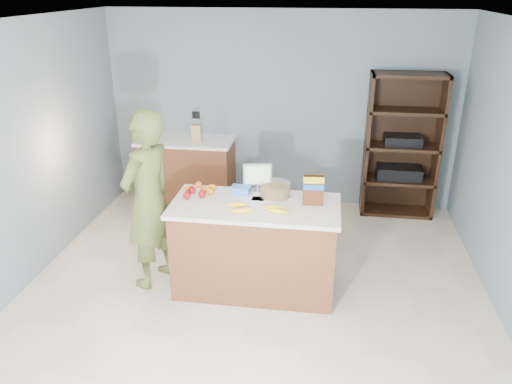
# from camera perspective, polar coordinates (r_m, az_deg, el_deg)

# --- Properties ---
(floor) EXTENTS (4.50, 5.00, 0.02)m
(floor) POSITION_cam_1_polar(r_m,az_deg,el_deg) (4.79, -0.63, -12.74)
(floor) COLOR beige
(floor) RESTS_ON ground
(walls) EXTENTS (4.52, 5.02, 2.51)m
(walls) POSITION_cam_1_polar(r_m,az_deg,el_deg) (4.06, -0.73, 6.59)
(walls) COLOR gray
(walls) RESTS_ON ground
(counter_peninsula) EXTENTS (1.56, 0.76, 0.90)m
(counter_peninsula) POSITION_cam_1_polar(r_m,az_deg,el_deg) (4.82, -0.09, -6.65)
(counter_peninsula) COLOR brown
(counter_peninsula) RESTS_ON ground
(back_cabinet) EXTENTS (1.24, 0.62, 0.90)m
(back_cabinet) POSITION_cam_1_polar(r_m,az_deg,el_deg) (6.73, -7.84, 2.34)
(back_cabinet) COLOR brown
(back_cabinet) RESTS_ON ground
(shelving_unit) EXTENTS (0.90, 0.40, 1.80)m
(shelving_unit) POSITION_cam_1_polar(r_m,az_deg,el_deg) (6.55, 16.24, 4.87)
(shelving_unit) COLOR black
(shelving_unit) RESTS_ON ground
(person) EXTENTS (0.62, 0.75, 1.75)m
(person) POSITION_cam_1_polar(r_m,az_deg,el_deg) (4.83, -12.20, -1.01)
(person) COLOR #535F2C
(person) RESTS_ON ground
(knife_block) EXTENTS (0.12, 0.10, 0.31)m
(knife_block) POSITION_cam_1_polar(r_m,az_deg,el_deg) (6.44, -6.79, 6.78)
(knife_block) COLOR tan
(knife_block) RESTS_ON back_cabinet
(envelopes) EXTENTS (0.32, 0.13, 0.00)m
(envelopes) POSITION_cam_1_polar(r_m,az_deg,el_deg) (4.70, 0.24, -0.78)
(envelopes) COLOR white
(envelopes) RESTS_ON counter_peninsula
(bananas) EXTENTS (0.60, 0.22, 0.04)m
(bananas) POSITION_cam_1_polar(r_m,az_deg,el_deg) (4.45, 0.25, -1.91)
(bananas) COLOR yellow
(bananas) RESTS_ON counter_peninsula
(apples) EXTENTS (0.21, 0.21, 0.07)m
(apples) POSITION_cam_1_polar(r_m,az_deg,el_deg) (4.77, -7.15, -0.14)
(apples) COLOR maroon
(apples) RESTS_ON counter_peninsula
(oranges) EXTENTS (0.30, 0.23, 0.06)m
(oranges) POSITION_cam_1_polar(r_m,az_deg,el_deg) (4.89, -6.14, 0.44)
(oranges) COLOR orange
(oranges) RESTS_ON counter_peninsula
(blue_carton) EXTENTS (0.19, 0.13, 0.08)m
(blue_carton) POSITION_cam_1_polar(r_m,az_deg,el_deg) (4.80, -1.75, 0.20)
(blue_carton) COLOR blue
(blue_carton) RESTS_ON counter_peninsula
(salad_bowl) EXTENTS (0.30, 0.30, 0.13)m
(salad_bowl) POSITION_cam_1_polar(r_m,az_deg,el_deg) (4.75, 2.19, 0.21)
(salad_bowl) COLOR #267219
(salad_bowl) RESTS_ON counter_peninsula
(tv) EXTENTS (0.28, 0.12, 0.28)m
(tv) POSITION_cam_1_polar(r_m,az_deg,el_deg) (4.83, 0.18, 1.89)
(tv) COLOR silver
(tv) RESTS_ON counter_peninsula
(cereal_box) EXTENTS (0.19, 0.09, 0.28)m
(cereal_box) POSITION_cam_1_polar(r_m,az_deg,el_deg) (4.55, 6.56, 0.45)
(cereal_box) COLOR #592B14
(cereal_box) RESTS_ON counter_peninsula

